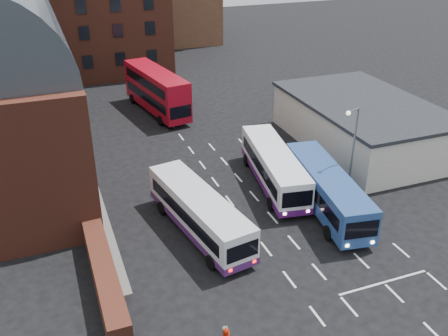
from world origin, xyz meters
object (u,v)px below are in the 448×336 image
object	(u,v)px
bus_red_double	(156,91)
bus_white_inbound	(274,166)
bus_white_outbound	(199,211)
bus_blue	(327,188)
street_lamp	(352,145)

from	to	relation	value
bus_red_double	bus_white_inbound	bearing A→B (deg)	93.44
bus_white_inbound	bus_red_double	distance (m)	19.65
bus_white_outbound	bus_blue	distance (m)	9.42
bus_white_outbound	bus_white_inbound	size ratio (longest dim) A/B	0.98
bus_red_double	bus_white_outbound	bearing A→B (deg)	72.85
bus_blue	bus_red_double	distance (m)	24.61
bus_white_outbound	bus_white_inbound	world-z (taller)	bus_white_inbound
bus_blue	street_lamp	xyz separation A→B (m)	(2.37, 0.95, 2.60)
bus_white_inbound	street_lamp	bearing A→B (deg)	148.45
bus_white_outbound	street_lamp	xyz separation A→B (m)	(11.77, 0.47, 2.64)
bus_white_outbound	bus_red_double	xyz separation A→B (m)	(2.96, 23.26, 0.71)
bus_white_inbound	bus_blue	xyz separation A→B (m)	(1.91, -4.63, 0.02)
bus_white_inbound	bus_blue	bearing A→B (deg)	121.56
bus_white_inbound	bus_red_double	world-z (taller)	bus_red_double
bus_white_outbound	bus_red_double	size ratio (longest dim) A/B	0.93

